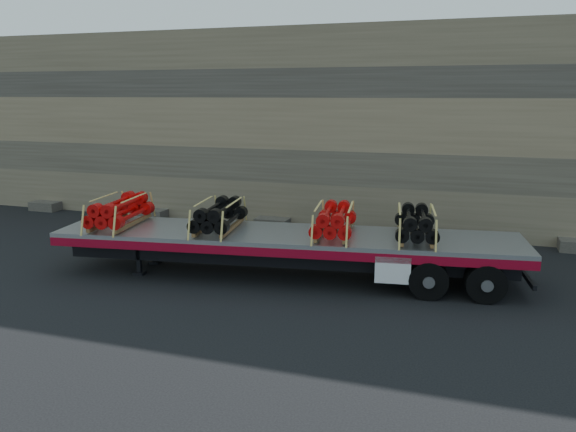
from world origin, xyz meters
name	(u,v)px	position (x,y,z in m)	size (l,w,h in m)	color
ground	(319,275)	(0.00, 0.00, 0.00)	(120.00, 120.00, 0.00)	black
rock_wall	(367,129)	(0.00, 6.50, 3.50)	(44.00, 3.00, 7.00)	#7A6B54
trailer	(285,255)	(-0.81, -0.40, 0.60)	(12.02, 2.31, 1.20)	#ABADB2
bundle_front	(120,212)	(-5.37, -1.03, 1.58)	(1.07, 2.14, 0.76)	red
bundle_midfront	(219,216)	(-2.58, -0.64, 1.57)	(1.03, 2.06, 0.73)	black
bundle_midrear	(334,221)	(0.44, -0.23, 1.56)	(1.01, 2.02, 0.72)	red
bundle_rear	(416,225)	(2.46, 0.05, 1.56)	(1.00, 2.01, 0.71)	black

